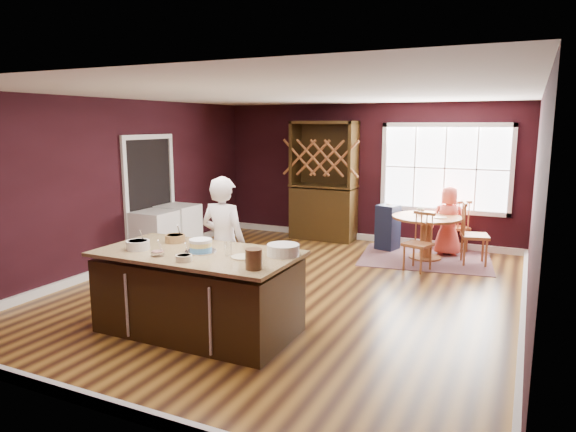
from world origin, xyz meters
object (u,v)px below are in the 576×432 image
object	(u,v)px
high_chair	(388,226)
dryer	(179,230)
baker	(224,244)
seated_woman	(448,221)
chair_north	(456,225)
kitchen_island	(198,293)
chair_south	(418,242)
hutch	(324,181)
washer	(155,238)
dining_table	(426,228)
chair_east	(475,233)
toddler	(389,207)
layer_cake	(201,246)

from	to	relation	value
high_chair	dryer	world-z (taller)	dryer
baker	seated_woman	world-z (taller)	baker
chair_north	high_chair	size ratio (longest dim) A/B	1.11
kitchen_island	seated_woman	xyz separation A→B (m)	(2.02, 4.72, 0.18)
chair_south	hutch	distance (m)	2.74
kitchen_island	washer	xyz separation A→B (m)	(-2.30, 2.04, 0.00)
dining_table	high_chair	xyz separation A→B (m)	(-0.77, 0.37, -0.10)
chair_east	chair_north	bearing A→B (deg)	13.02
dining_table	chair_north	xyz separation A→B (m)	(0.38, 0.80, -0.05)
chair_east	hutch	size ratio (longest dim) A/B	0.45
kitchen_island	toddler	xyz separation A→B (m)	(0.97, 4.64, 0.37)
layer_cake	high_chair	xyz separation A→B (m)	(0.91, 4.65, -0.55)
chair_east	hutch	distance (m)	3.12
layer_cake	chair_east	size ratio (longest dim) A/B	0.33
dining_table	toddler	world-z (taller)	toddler
chair_east	toddler	xyz separation A→B (m)	(-1.54, 0.37, 0.28)
toddler	hutch	xyz separation A→B (m)	(-1.43, 0.35, 0.37)
baker	seated_woman	size ratio (longest dim) A/B	1.37
layer_cake	chair_north	size ratio (longest dim) A/B	0.36
chair_south	dryer	world-z (taller)	chair_south
washer	toddler	bearing A→B (deg)	38.37
baker	high_chair	distance (m)	4.12
dining_table	dryer	world-z (taller)	dryer
chair_north	toddler	distance (m)	1.26
chair_south	washer	world-z (taller)	chair_south
chair_south	toddler	world-z (taller)	same
kitchen_island	dryer	distance (m)	3.54
baker	washer	xyz separation A→B (m)	(-2.21, 1.35, -0.40)
chair_south	layer_cake	bearing A→B (deg)	-97.82
dining_table	chair_east	world-z (taller)	chair_east
baker	toddler	world-z (taller)	baker
seated_woman	hutch	distance (m)	2.55
kitchen_island	baker	size ratio (longest dim) A/B	1.32
dining_table	hutch	size ratio (longest dim) A/B	0.50
hutch	dryer	bearing A→B (deg)	-128.76
chair_east	high_chair	bearing A→B (deg)	62.38
chair_east	hutch	bearing A→B (deg)	62.91
baker	toddler	distance (m)	4.08
high_chair	dining_table	bearing A→B (deg)	-10.73
chair_east	toddler	bearing A→B (deg)	63.05
kitchen_island	dryer	world-z (taller)	kitchen_island
kitchen_island	washer	world-z (taller)	kitchen_island
layer_cake	kitchen_island	bearing A→B (deg)	-166.02
chair_south	toddler	size ratio (longest dim) A/B	3.62
baker	toddler	bearing A→B (deg)	-103.59
dryer	dining_table	bearing A→B (deg)	21.72
layer_cake	chair_south	distance (m)	3.91
dining_table	toddler	size ratio (longest dim) A/B	4.52
high_chair	hutch	size ratio (longest dim) A/B	0.37
seated_woman	washer	xyz separation A→B (m)	(-4.32, -2.68, -0.17)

